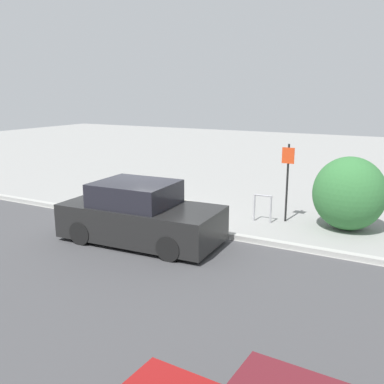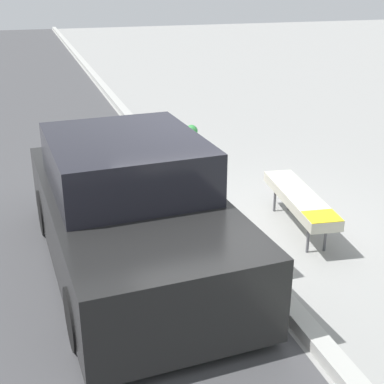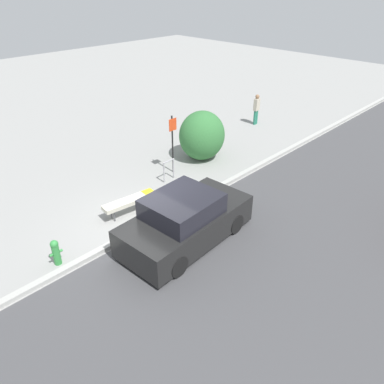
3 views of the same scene
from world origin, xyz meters
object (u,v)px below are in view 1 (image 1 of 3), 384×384
bench (178,203)px  parked_car_near (140,215)px  bike_rack (263,205)px  fire_hydrant (92,197)px  sign_post (287,175)px

bench → parked_car_near: bearing=-77.2°
bike_rack → fire_hydrant: bike_rack is taller
fire_hydrant → bike_rack: bearing=14.4°
bench → parked_car_near: (0.23, -2.33, 0.24)m
sign_post → parked_car_near: bearing=-128.4°
bench → fire_hydrant: 2.97m
bike_rack → sign_post: size_ratio=0.36×
bike_rack → fire_hydrant: 5.49m
bench → fire_hydrant: (-2.91, -0.59, -0.04)m
bike_rack → parked_car_near: parked_car_near is taller
bench → bike_rack: bearing=25.0°
bench → fire_hydrant: fire_hydrant is taller
bike_rack → parked_car_near: (-2.18, -3.10, 0.19)m
bench → fire_hydrant: size_ratio=2.43×
fire_hydrant → parked_car_near: parked_car_near is taller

